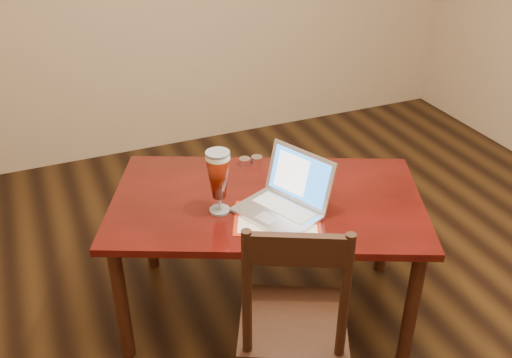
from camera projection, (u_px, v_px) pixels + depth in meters
name	position (u px, v px, depth m)	size (l,w,h in m)	color
ground	(358.00, 343.00, 2.86)	(5.00, 5.00, 0.00)	black
dining_table	(265.00, 211.00, 2.75)	(1.69, 1.36, 1.00)	#4B0B0A
dining_chair	(293.00, 323.00, 2.31)	(0.57, 0.57, 1.03)	black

